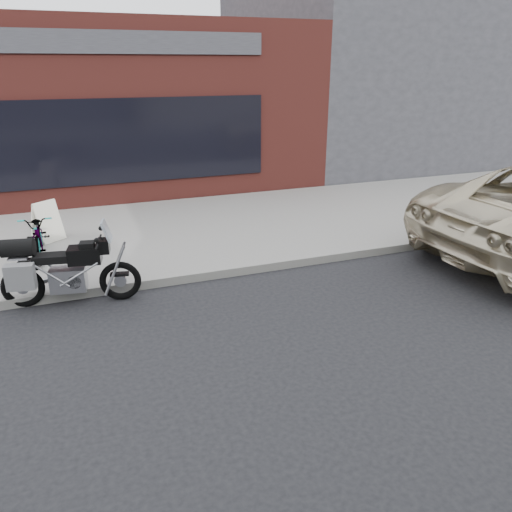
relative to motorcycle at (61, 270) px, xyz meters
name	(u,v)px	position (x,y,z in m)	size (l,w,h in m)	color
ground	(301,436)	(2.14, -3.90, -0.56)	(120.00, 120.00, 0.00)	black
near_sidewalk	(166,227)	(2.14, 3.10, -0.48)	(44.00, 6.00, 0.15)	gray
storefront	(55,104)	(0.14, 10.08, 1.69)	(14.00, 10.07, 4.50)	maroon
neighbour_building	(382,76)	(12.14, 10.10, 2.44)	(10.00, 10.00, 6.00)	#2B2B30
motorcycle	(61,270)	(0.00, 0.00, 0.00)	(2.04, 0.71, 1.30)	black
bicycle_front	(38,234)	(-0.36, 1.94, 0.00)	(0.55, 1.57, 0.82)	gray
sandwich_sign	(46,221)	(-0.25, 2.83, -0.01)	(0.67, 0.66, 0.79)	white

